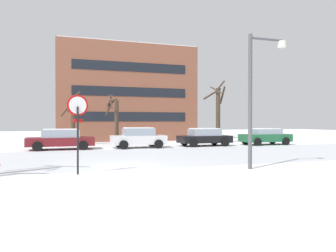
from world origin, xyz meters
TOP-DOWN VIEW (x-y plane):
  - ground_plane at (0.00, 0.00)m, footprint 120.00×120.00m
  - road_surface at (0.00, 3.75)m, footprint 80.00×9.50m
  - stop_sign at (-1.96, -1.60)m, footprint 0.75×0.19m
  - street_lamp at (5.07, -2.23)m, footprint 1.77×0.36m
  - parked_car_maroon at (-2.66, 9.82)m, footprint 4.48×2.20m
  - parked_car_white at (2.77, 9.54)m, footprint 3.96×2.07m
  - parked_car_black at (8.20, 9.82)m, footprint 4.16×2.12m
  - parked_car_green at (13.62, 9.51)m, footprint 4.24×2.04m
  - tree_far_right at (11.00, 13.04)m, footprint 1.96×1.96m
  - tree_far_mid at (1.53, 12.52)m, footprint 1.15×1.50m
  - tree_far_left at (-1.76, 14.01)m, footprint 1.67×1.17m
  - building_far_left at (3.86, 22.13)m, footprint 14.05×9.31m

SIDE VIEW (x-z plane):
  - ground_plane at x=0.00m, z-range 0.00..0.00m
  - road_surface at x=0.00m, z-range 0.00..0.00m
  - parked_car_green at x=13.62m, z-range 0.02..1.40m
  - parked_car_black at x=8.20m, z-range 0.01..1.43m
  - parked_car_maroon at x=-2.66m, z-range 0.02..1.45m
  - parked_car_white at x=2.77m, z-range 0.01..1.52m
  - stop_sign at x=-1.96m, z-range 0.58..3.46m
  - tree_far_mid at x=1.53m, z-range 0.06..4.24m
  - tree_far_left at x=-1.76m, z-range -0.05..4.47m
  - tree_far_right at x=11.00m, z-range -0.02..5.72m
  - street_lamp at x=5.07m, z-range 0.63..6.08m
  - building_far_left at x=3.86m, z-range 0.00..9.84m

